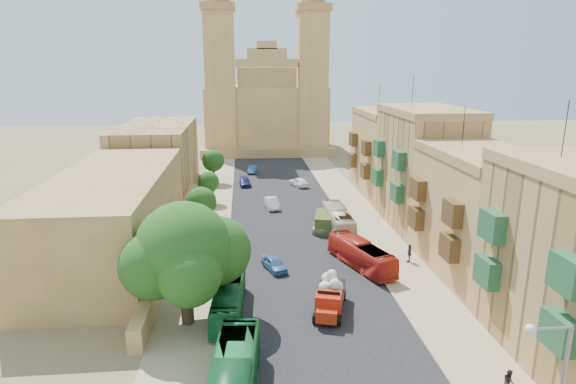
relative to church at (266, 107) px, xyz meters
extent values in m
plane|color=brown|center=(0.00, -78.61, -9.52)|extent=(260.00, 260.00, 0.00)
cube|color=black|center=(0.00, -48.61, -9.51)|extent=(14.00, 140.00, 0.01)
cube|color=tan|center=(9.50, -48.61, -9.51)|extent=(5.00, 140.00, 0.01)
cube|color=tan|center=(-9.50, -48.61, -9.51)|extent=(5.00, 140.00, 0.01)
cube|color=tan|center=(7.00, -48.61, -9.46)|extent=(0.25, 140.00, 0.12)
cube|color=tan|center=(-7.00, -48.61, -9.46)|extent=(0.25, 140.00, 0.12)
cylinder|color=black|center=(15.00, -78.81, 5.08)|extent=(0.06, 0.06, 3.60)
cube|color=#225736|center=(11.55, -85.53, -4.96)|extent=(0.90, 2.20, 2.00)
cube|color=#225736|center=(11.55, -77.69, -4.96)|extent=(0.90, 2.20, 2.00)
cube|color=#225736|center=(11.55, -85.53, -1.60)|extent=(0.90, 2.20, 2.00)
cube|color=#225736|center=(11.55, -77.69, -1.60)|extent=(0.90, 2.20, 2.00)
cube|color=#AC844D|center=(16.00, -67.61, -4.27)|extent=(8.00, 14.00, 10.50)
cube|color=olive|center=(16.00, -67.61, 1.38)|extent=(8.20, 14.00, 0.80)
cylinder|color=black|center=(15.00, -64.81, 3.58)|extent=(0.06, 0.06, 3.60)
cube|color=#4E351A|center=(11.55, -71.53, -5.53)|extent=(0.90, 2.20, 2.00)
cube|color=#4E351A|center=(11.55, -63.69, -5.53)|extent=(0.90, 2.20, 2.00)
cube|color=#4E351A|center=(11.55, -71.53, -2.59)|extent=(0.90, 2.20, 2.00)
cube|color=#4E351A|center=(11.55, -63.69, -2.59)|extent=(0.90, 2.20, 2.00)
cube|color=tan|center=(16.00, -53.61, -3.02)|extent=(8.00, 14.00, 13.00)
cube|color=olive|center=(16.00, -53.61, 3.88)|extent=(8.20, 14.00, 0.80)
cylinder|color=black|center=(15.00, -50.81, 6.08)|extent=(0.06, 0.06, 3.60)
cube|color=#225736|center=(11.55, -57.53, -4.58)|extent=(0.90, 2.20, 2.00)
cube|color=#225736|center=(11.55, -49.69, -4.58)|extent=(0.90, 2.20, 2.00)
cube|color=#225736|center=(11.55, -57.53, -0.94)|extent=(0.90, 2.20, 2.00)
cube|color=#225736|center=(11.55, -49.69, -0.94)|extent=(0.90, 2.20, 2.00)
cube|color=#AC844D|center=(16.00, -39.61, -3.77)|extent=(8.00, 14.00, 11.50)
cube|color=olive|center=(16.00, -39.61, 2.38)|extent=(8.20, 14.00, 0.80)
cylinder|color=black|center=(15.00, -36.81, 4.58)|extent=(0.06, 0.06, 3.60)
cube|color=#4E351A|center=(11.55, -43.53, -5.15)|extent=(0.90, 2.20, 2.00)
cube|color=#4E351A|center=(11.55, -35.69, -5.15)|extent=(0.90, 2.20, 2.00)
cube|color=#4E351A|center=(11.55, -43.53, -1.93)|extent=(0.90, 2.20, 2.00)
cube|color=#4E351A|center=(11.55, -35.69, -1.93)|extent=(0.90, 2.20, 2.00)
cube|color=#AC844D|center=(-12.50, -58.61, -8.62)|extent=(1.00, 40.00, 1.80)
cube|color=olive|center=(-18.00, -60.61, -5.32)|extent=(10.00, 28.00, 8.40)
cube|color=tan|center=(-18.00, -34.61, -4.52)|extent=(10.00, 22.00, 10.00)
cube|color=#AC844D|center=(0.00, 2.39, -2.52)|extent=(26.00, 20.00, 14.00)
cube|color=olive|center=(0.00, -8.11, -8.62)|extent=(28.00, 4.00, 1.80)
cube|color=olive|center=(0.00, -6.41, 0.48)|extent=(12.00, 2.00, 16.00)
cube|color=#AC844D|center=(0.00, -6.41, 9.38)|extent=(12.60, 2.40, 1.60)
cube|color=#AC844D|center=(0.00, -6.41, 11.08)|extent=(8.00, 2.00, 2.40)
cube|color=#AC844D|center=(0.00, -6.41, 12.88)|extent=(4.00, 2.00, 1.60)
cube|color=#AC844D|center=(-9.50, -5.11, 4.98)|extent=(6.00, 6.00, 29.00)
cube|color=olive|center=(-9.50, -5.11, 20.08)|extent=(6.80, 6.80, 1.40)
cube|color=#AC844D|center=(9.50, -5.11, 4.98)|extent=(6.00, 6.00, 29.00)
cube|color=olive|center=(9.50, -5.11, 20.08)|extent=(6.80, 6.80, 1.40)
cylinder|color=olive|center=(9.50, -5.11, 21.68)|extent=(4.80, 4.80, 1.80)
cylinder|color=#3B291D|center=(-9.50, -74.61, -7.76)|extent=(0.92, 0.92, 3.51)
sphere|color=#163E11|center=(-9.50, -74.61, -3.79)|extent=(7.02, 7.02, 7.02)
sphere|color=#163E11|center=(-7.28, -73.50, -4.34)|extent=(5.18, 5.18, 5.18)
sphere|color=#163E11|center=(-11.53, -75.45, -4.52)|extent=(4.81, 4.81, 4.81)
sphere|color=#163E11|center=(-8.95, -76.83, -4.71)|extent=(4.44, 4.44, 4.44)
sphere|color=#163E11|center=(-10.52, -72.58, -3.05)|extent=(4.07, 4.07, 4.07)
cylinder|color=#3B291D|center=(-10.00, -66.61, -8.54)|extent=(0.44, 0.44, 1.96)
sphere|color=#163E11|center=(-10.00, -66.61, -6.56)|extent=(2.85, 2.85, 2.85)
cylinder|color=#3B291D|center=(-10.00, -54.61, -8.32)|extent=(0.44, 0.44, 2.39)
sphere|color=#163E11|center=(-10.00, -54.61, -5.91)|extent=(3.47, 3.47, 3.47)
cylinder|color=#3B291D|center=(-10.00, -42.61, -8.51)|extent=(0.44, 0.44, 2.02)
sphere|color=#163E11|center=(-10.00, -42.61, -6.47)|extent=(2.93, 2.93, 2.93)
cylinder|color=#3B291D|center=(-10.00, -30.61, -8.30)|extent=(0.44, 0.44, 2.44)
sphere|color=#163E11|center=(-10.00, -30.61, -5.83)|extent=(3.55, 3.55, 3.55)
cylinder|color=gray|center=(7.30, -90.61, -1.52)|extent=(1.80, 0.12, 0.12)
sphere|color=white|center=(6.40, -90.61, -1.52)|extent=(0.44, 0.44, 0.44)
cube|color=#AC230D|center=(1.52, -73.05, -8.39)|extent=(2.80, 3.66, 0.81)
cube|color=black|center=(1.52, -73.05, -7.94)|extent=(2.86, 3.71, 0.11)
cube|color=#AC230D|center=(0.94, -75.03, -8.30)|extent=(2.24, 1.99, 1.62)
cube|color=#AC230D|center=(0.64, -76.07, -8.66)|extent=(1.77, 1.46, 0.90)
cube|color=black|center=(0.94, -75.03, -7.67)|extent=(1.66, 0.56, 0.81)
cylinder|color=black|center=(-0.15, -75.56, -9.11)|extent=(0.53, 0.86, 0.81)
cylinder|color=black|center=(1.58, -76.06, -9.11)|extent=(0.53, 0.86, 0.81)
cylinder|color=black|center=(0.96, -71.76, -9.11)|extent=(0.53, 0.86, 0.81)
cylinder|color=black|center=(2.69, -72.26, -9.11)|extent=(0.53, 0.86, 0.81)
sphere|color=beige|center=(0.94, -73.44, -7.72)|extent=(0.99, 0.99, 0.99)
sphere|color=beige|center=(1.88, -73.43, -7.72)|extent=(0.99, 0.99, 0.99)
sphere|color=beige|center=(1.67, -72.53, -7.72)|extent=(0.99, 0.99, 0.99)
sphere|color=beige|center=(1.20, -72.86, -7.22)|extent=(0.90, 0.90, 0.90)
sphere|color=beige|center=(1.60, -73.91, -7.27)|extent=(0.90, 0.90, 0.90)
sphere|color=beige|center=(1.50, -73.13, -6.82)|extent=(0.81, 0.81, 0.81)
cube|color=#3E5620|center=(4.00, -54.84, -8.56)|extent=(2.93, 4.95, 1.92)
cylinder|color=black|center=(2.78, -56.24, -9.13)|extent=(0.45, 0.81, 0.77)
cylinder|color=black|center=(4.56, -56.61, -9.13)|extent=(0.45, 0.81, 0.77)
cylinder|color=black|center=(3.44, -53.08, -9.13)|extent=(0.45, 0.81, 0.77)
cylinder|color=black|center=(5.22, -53.45, -9.13)|extent=(0.45, 0.81, 0.77)
imported|color=#166430|center=(-6.01, -84.06, -8.06)|extent=(3.42, 10.65, 2.91)
imported|color=#156831|center=(-6.50, -73.62, -8.29)|extent=(2.60, 8.91, 2.45)
imported|color=red|center=(5.66, -65.82, -8.27)|extent=(5.04, 9.07, 2.48)
imported|color=beige|center=(5.51, -55.50, -8.18)|extent=(2.26, 9.58, 2.67)
imported|color=teal|center=(-2.52, -65.75, -8.90)|extent=(2.63, 3.91, 1.24)
imported|color=silver|center=(-1.52, -45.70, -8.81)|extent=(2.06, 4.45, 1.41)
imported|color=beige|center=(3.71, -54.97, -8.90)|extent=(2.89, 4.75, 1.23)
imported|color=navy|center=(-5.00, -32.89, -8.92)|extent=(1.94, 4.21, 1.19)
imported|color=white|center=(3.42, -34.09, -8.81)|extent=(3.18, 4.48, 1.42)
imported|color=#2D5795|center=(-3.58, -23.62, -8.88)|extent=(2.02, 4.05, 1.28)
imported|color=black|center=(7.50, -68.20, -8.67)|extent=(0.73, 0.61, 1.70)
imported|color=black|center=(9.88, -84.36, -8.77)|extent=(0.70, 0.82, 1.49)
imported|color=#37373D|center=(10.59, -65.13, -8.61)|extent=(0.75, 1.15, 1.82)
camera|label=1|loc=(-5.10, -107.16, 8.92)|focal=30.00mm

